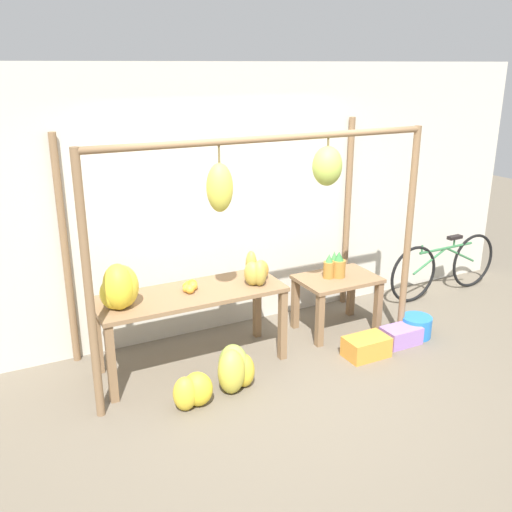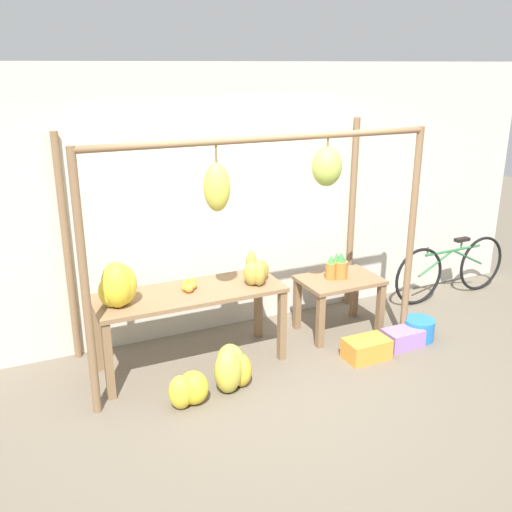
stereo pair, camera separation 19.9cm
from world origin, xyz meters
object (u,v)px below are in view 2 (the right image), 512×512
banana_pile_ground_right (232,368)px  banana_pile_on_table (117,286)px  orange_pile (190,285)px  fruit_crate_white (366,349)px  blue_bucket (419,329)px  papaya_pile (256,271)px  pineapple_cluster (337,267)px  fruit_crate_purple (403,338)px  banana_pile_ground_left (189,389)px  parked_bicycle (451,269)px

banana_pile_ground_right → banana_pile_on_table: bearing=149.2°
orange_pile → fruit_crate_white: 1.86m
fruit_crate_white → blue_bucket: size_ratio=1.35×
banana_pile_ground_right → papaya_pile: (0.47, 0.50, 0.69)m
pineapple_cluster → fruit_crate_purple: 0.99m
banana_pile_ground_left → papaya_pile: papaya_pile is taller
papaya_pile → banana_pile_ground_right: bearing=-133.1°
orange_pile → parked_bicycle: bearing=3.6°
banana_pile_ground_right → banana_pile_ground_left: bearing=-166.9°
banana_pile_ground_left → papaya_pile: size_ratio=1.13×
papaya_pile → blue_bucket: bearing=-14.5°
banana_pile_ground_left → fruit_crate_purple: size_ratio=1.04×
banana_pile_ground_right → fruit_crate_purple: (1.91, -0.01, -0.10)m
pineapple_cluster → parked_bicycle: pineapple_cluster is taller
banana_pile_on_table → banana_pile_ground_left: banana_pile_on_table is taller
banana_pile_on_table → fruit_crate_white: (2.27, -0.57, -0.84)m
fruit_crate_white → fruit_crate_purple: 0.49m
papaya_pile → fruit_crate_purple: papaya_pile is taller
pineapple_cluster → orange_pile: bearing=-179.6°
orange_pile → blue_bucket: (2.34, -0.54, -0.69)m
papaya_pile → fruit_crate_white: bearing=-30.5°
papaya_pile → banana_pile_on_table: bearing=179.6°
pineapple_cluster → fruit_crate_purple: size_ratio=0.72×
banana_pile_on_table → fruit_crate_white: size_ratio=0.94×
banana_pile_on_table → fruit_crate_purple: 2.94m
orange_pile → fruit_crate_purple: size_ratio=0.56×
banana_pile_on_table → fruit_crate_white: bearing=-14.0°
banana_pile_on_table → orange_pile: 0.71m
parked_bicycle → pineapple_cluster: bearing=-173.5°
blue_bucket → fruit_crate_white: bearing=-171.0°
orange_pile → fruit_crate_white: (1.59, -0.66, -0.70)m
fruit_crate_white → banana_pile_ground_left: bearing=-178.6°
banana_pile_on_table → banana_pile_ground_left: size_ratio=1.00×
blue_bucket → parked_bicycle: bearing=34.3°
fruit_crate_white → fruit_crate_purple: size_ratio=1.11×
banana_pile_on_table → pineapple_cluster: 2.34m
pineapple_cluster → papaya_pile: (-1.00, -0.12, 0.15)m
orange_pile → papaya_pile: (0.64, -0.10, 0.08)m
banana_pile_ground_left → papaya_pile: bearing=33.6°
banana_pile_ground_left → parked_bicycle: size_ratio=0.24×
pineapple_cluster → banana_pile_ground_left: pineapple_cluster is taller
banana_pile_on_table → blue_bucket: 3.17m
fruit_crate_white → papaya_pile: (-0.95, 0.56, 0.78)m
pineapple_cluster → fruit_crate_white: 0.92m
banana_pile_on_table → banana_pile_ground_left: (0.41, -0.61, -0.79)m
papaya_pile → parked_bicycle: bearing=6.5°
pineapple_cluster → banana_pile_ground_left: bearing=-159.4°
blue_bucket → papaya_pile: size_ratio=0.89×
orange_pile → fruit_crate_purple: 2.28m
parked_bicycle → banana_pile_on_table: bearing=-175.7°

